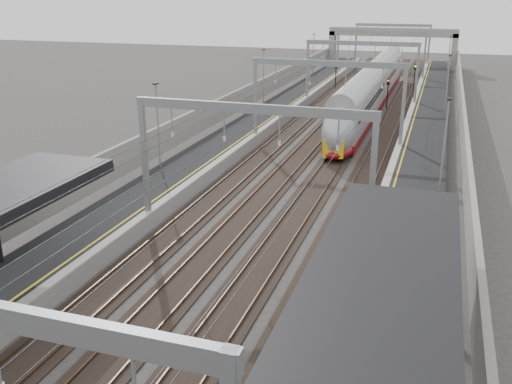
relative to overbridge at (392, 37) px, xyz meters
The scene contains 11 objects.
platform_left 55.79m from the overbridge, 98.28° to the right, with size 4.00×120.00×1.00m, color black.
platform_right 55.79m from the overbridge, 81.72° to the right, with size 4.00×120.00×1.00m, color black.
tracks 55.25m from the overbridge, 90.00° to the right, with size 11.40×140.00×0.20m.
overhead_line 48.39m from the overbridge, 90.00° to the right, with size 13.00×140.00×6.60m.
overbridge is the anchor object (origin of this frame).
wall_left 56.25m from the overbridge, 101.51° to the right, with size 0.30×120.00×3.20m, color gray.
wall_right 56.25m from the overbridge, 78.49° to the right, with size 0.30×120.00×3.20m, color gray.
train 40.13m from the overbridge, 87.85° to the right, with size 2.63×47.95×4.16m.
signal_green 25.71m from the overbridge, 101.74° to the right, with size 0.32×0.32×3.48m.
signal_red_near 37.92m from the overbridge, 85.15° to the right, with size 0.32×0.32×3.48m.
signal_red_far 23.82m from the overbridge, 76.80° to the right, with size 0.32×0.32×3.48m.
Camera 1 is at (9.09, -5.23, 13.00)m, focal length 40.00 mm.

